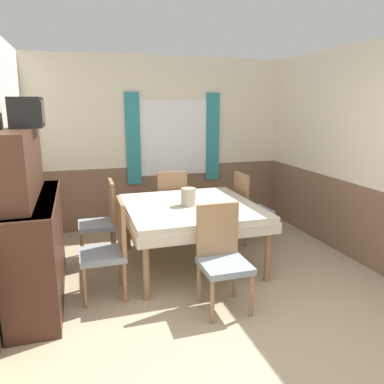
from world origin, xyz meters
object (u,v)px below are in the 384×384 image
(sideboard, at_px, (33,230))
(dining_table, at_px, (191,213))
(chair_right_far, at_px, (249,206))
(chair_left_near, at_px, (110,246))
(tv, at_px, (27,112))
(chair_left_far, at_px, (103,218))
(vase, at_px, (189,197))
(chair_head_near, at_px, (222,254))
(chair_head_window, at_px, (170,202))

(sideboard, bearing_deg, dining_table, 11.50)
(dining_table, distance_m, chair_right_far, 1.11)
(chair_left_near, distance_m, tv, 1.52)
(chair_left_far, relative_size, vase, 4.84)
(dining_table, relative_size, chair_right_far, 1.57)
(chair_head_near, relative_size, vase, 4.84)
(sideboard, relative_size, tv, 3.54)
(chair_right_far, distance_m, vase, 1.20)
(vase, bearing_deg, tv, -177.05)
(chair_head_near, relative_size, tv, 2.08)
(chair_head_near, bearing_deg, chair_left_near, -27.63)
(vase, bearing_deg, chair_left_near, -154.39)
(dining_table, xyz_separation_m, sideboard, (-1.70, -0.35, 0.07))
(chair_right_far, relative_size, sideboard, 0.59)
(chair_head_near, distance_m, vase, 1.03)
(chair_right_far, xyz_separation_m, chair_head_window, (-0.99, 0.52, 0.00))
(dining_table, relative_size, vase, 7.61)
(chair_head_near, height_order, chair_right_far, same)
(sideboard, bearing_deg, tv, 83.52)
(chair_head_near, bearing_deg, chair_head_window, -90.00)
(chair_head_near, height_order, tv, tv)
(chair_left_far, distance_m, tv, 1.59)
(tv, bearing_deg, chair_left_far, 41.50)
(dining_table, distance_m, chair_left_near, 1.11)
(chair_head_near, distance_m, tv, 2.30)
(dining_table, relative_size, chair_left_near, 1.57)
(dining_table, bearing_deg, chair_left_far, 153.88)
(chair_head_near, bearing_deg, chair_left_far, -56.39)
(chair_right_far, bearing_deg, dining_table, -63.88)
(chair_head_window, distance_m, vase, 1.09)
(vase, bearing_deg, chair_head_window, 88.03)
(dining_table, distance_m, tv, 2.05)
(dining_table, xyz_separation_m, chair_left_far, (-0.99, 0.49, -0.12))
(tv, bearing_deg, chair_right_far, 12.68)
(chair_head_near, distance_m, chair_left_near, 1.12)
(chair_left_far, relative_size, tv, 2.08)
(dining_table, height_order, chair_head_near, chair_head_near)
(chair_right_far, distance_m, tv, 3.02)
(chair_right_far, bearing_deg, chair_head_window, -117.63)
(chair_head_near, distance_m, chair_left_far, 1.79)
(chair_head_near, height_order, chair_left_near, same)
(dining_table, relative_size, chair_left_far, 1.57)
(chair_head_window, distance_m, sideboard, 2.18)
(chair_head_near, xyz_separation_m, vase, (-0.04, 0.98, 0.33))
(chair_left_near, xyz_separation_m, chair_head_window, (0.99, 1.49, 0.00))
(chair_left_far, height_order, sideboard, sideboard)
(vase, bearing_deg, chair_left_far, 151.72)
(chair_right_far, bearing_deg, vase, -63.40)
(chair_right_far, xyz_separation_m, vase, (-1.03, -0.52, 0.33))
(chair_head_window, bearing_deg, sideboard, -141.46)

